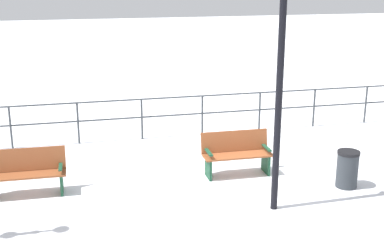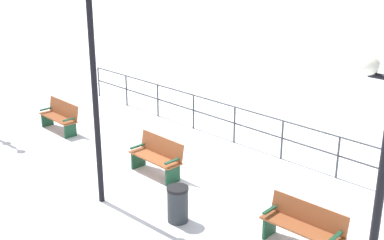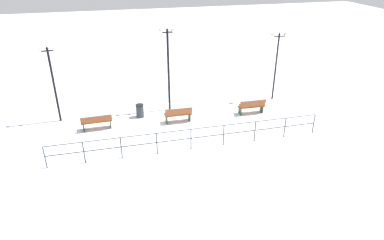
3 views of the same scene
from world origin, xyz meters
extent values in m
plane|color=white|center=(0.00, 0.00, 0.00)|extent=(80.00, 80.00, 0.00)
cube|color=brown|center=(-0.05, -4.36, 0.44)|extent=(0.47, 1.55, 0.04)
cube|color=brown|center=(-0.27, -4.36, 0.68)|extent=(0.15, 1.55, 0.46)
cube|color=#19472D|center=(-0.04, -3.69, 0.22)|extent=(0.39, 0.06, 0.44)
cube|color=#19472D|center=(-0.02, -3.69, 0.56)|extent=(0.39, 0.08, 0.04)
cube|color=brown|center=(-0.09, 0.00, 0.46)|extent=(0.50, 1.50, 0.04)
cube|color=brown|center=(-0.34, 0.00, 0.71)|extent=(0.13, 1.50, 0.45)
cube|color=#19472D|center=(-0.10, -0.65, 0.23)|extent=(0.44, 0.06, 0.46)
cube|color=#19472D|center=(-0.09, 0.65, 0.23)|extent=(0.44, 0.06, 0.46)
cube|color=#19472D|center=(-0.08, -0.65, 0.58)|extent=(0.44, 0.08, 0.04)
cube|color=#19472D|center=(-0.07, 0.65, 0.58)|extent=(0.44, 0.08, 0.04)
cylinder|color=black|center=(1.62, 0.15, 2.36)|extent=(0.12, 0.12, 4.71)
cylinder|color=#383D42|center=(-3.10, -4.90, 0.54)|extent=(0.05, 0.05, 1.08)
cylinder|color=#383D42|center=(-3.10, -3.27, 0.54)|extent=(0.05, 0.05, 1.08)
cylinder|color=#383D42|center=(-3.10, -1.63, 0.54)|extent=(0.05, 0.05, 1.08)
cylinder|color=#383D42|center=(-3.10, 0.00, 0.54)|extent=(0.05, 0.05, 1.08)
cylinder|color=#383D42|center=(-3.10, 1.63, 0.54)|extent=(0.05, 0.05, 1.08)
cylinder|color=#383D42|center=(-3.10, 3.27, 0.54)|extent=(0.05, 0.05, 1.08)
cylinder|color=#383D42|center=(-3.10, 4.90, 0.54)|extent=(0.05, 0.05, 1.08)
cylinder|color=#383D42|center=(-3.10, 0.00, 1.08)|extent=(0.04, 13.08, 0.04)
cylinder|color=#383D42|center=(-3.10, 0.00, 0.59)|extent=(0.04, 13.08, 0.04)
cylinder|color=#2D3338|center=(1.02, 1.98, 0.35)|extent=(0.43, 0.43, 0.71)
cylinder|color=black|center=(1.02, 1.98, 0.74)|extent=(0.45, 0.45, 0.06)
camera|label=1|loc=(9.82, -3.40, 4.25)|focal=48.30mm
camera|label=2|loc=(7.46, 8.79, 5.56)|focal=48.13mm
camera|label=3|loc=(-16.81, 3.38, 8.66)|focal=32.03mm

